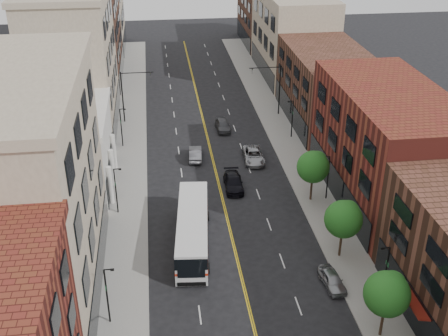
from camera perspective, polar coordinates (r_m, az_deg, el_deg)
name	(u,v)px	position (r m, az deg, el deg)	size (l,w,h in m)	color
sidewalk_left	(130,164)	(68.37, -9.51, 0.45)	(4.00, 110.00, 0.15)	gray
sidewalk_right	(293,154)	(70.22, 6.98, 1.41)	(4.00, 110.00, 0.15)	gray
bldg_l_tanoffice	(24,196)	(45.90, -19.68, -2.67)	(10.00, 22.00, 18.00)	gray
bldg_l_white	(62,152)	(63.84, -16.13, 1.57)	(10.00, 14.00, 8.00)	silver
bldg_l_far_a	(73,62)	(77.80, -15.07, 10.39)	(10.00, 20.00, 18.00)	gray
bldg_l_far_b	(88,35)	(97.35, -13.69, 13.03)	(10.00, 20.00, 15.00)	#502E20
bldg_r_mid	(387,146)	(60.50, 16.21, 2.18)	(10.00, 22.00, 12.00)	maroon
bldg_r_far_a	(327,87)	(79.04, 10.46, 8.09)	(10.00, 20.00, 10.00)	#502E20
bldg_r_far_b	(292,34)	(97.80, 6.96, 13.35)	(10.00, 22.00, 14.00)	gray
bldg_r_far_c	(269,16)	(117.11, 4.56, 15.10)	(10.00, 18.00, 11.00)	#502E20
tree_r_1	(388,292)	(43.23, 16.30, -12.03)	(3.40, 3.40, 5.59)	black
tree_r_2	(344,218)	(50.67, 12.11, -4.97)	(3.40, 3.40, 5.59)	black
tree_r_3	(314,166)	(58.88, 9.11, 0.22)	(3.40, 3.40, 5.59)	black
lamp_l_1	(107,293)	(44.20, -11.77, -12.32)	(0.81, 0.55, 5.05)	black
lamp_l_2	(116,188)	(57.39, -10.90, -2.03)	(0.81, 0.55, 5.05)	black
lamp_l_3	(121,125)	(71.73, -10.37, 4.28)	(0.81, 0.55, 5.05)	black
lamp_r_1	(386,270)	(47.27, 16.10, -9.90)	(0.81, 0.55, 5.05)	black
lamp_r_2	(328,175)	(59.79, 10.49, -0.71)	(0.81, 0.55, 5.05)	black
lamp_r_3	(292,117)	(73.66, 6.92, 5.18)	(0.81, 0.55, 5.05)	black
signal_mast_left	(127,91)	(78.53, -9.78, 7.74)	(4.49, 0.18, 7.20)	black
signal_mast_right	(275,84)	(80.19, 5.17, 8.46)	(4.49, 0.18, 7.20)	black
city_bus	(193,228)	(52.33, -3.20, -6.09)	(3.99, 12.86, 3.26)	silver
car_parked_far	(332,280)	(49.07, 10.92, -11.07)	(1.52, 3.77, 1.28)	#939599
car_lane_behind	(195,154)	(68.48, -2.93, 1.46)	(1.49, 4.28, 1.41)	#4B4A4F
car_lane_a	(233,183)	(62.02, 0.96, -1.48)	(1.98, 4.88, 1.42)	black
car_lane_b	(254,155)	(68.04, 3.02, 1.29)	(2.38, 5.16, 1.44)	#9B9DA2
car_lane_c	(223,125)	(76.30, -0.14, 4.39)	(1.75, 4.35, 1.48)	#454549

